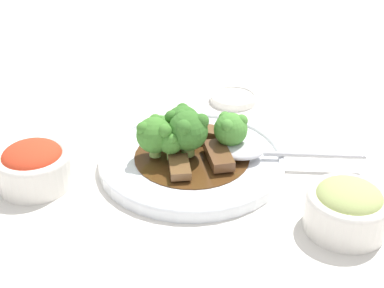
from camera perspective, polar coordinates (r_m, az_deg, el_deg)
name	(u,v)px	position (r m, az deg, el deg)	size (l,w,h in m)	color
ground_plane	(192,165)	(0.73, 0.00, -2.28)	(4.00, 4.00, 0.00)	silver
main_plate	(192,159)	(0.73, 0.00, -1.62)	(0.25, 0.25, 0.02)	white
beef_strip_0	(206,133)	(0.76, 1.52, 1.21)	(0.06, 0.06, 0.02)	brown
beef_strip_1	(219,155)	(0.71, 2.86, -1.20)	(0.04, 0.07, 0.01)	brown
beef_strip_2	(180,167)	(0.69, -1.34, -2.48)	(0.04, 0.05, 0.01)	brown
broccoli_floret_0	(182,123)	(0.73, -1.10, 2.30)	(0.05, 0.05, 0.06)	#7FA84C
broccoli_floret_1	(231,129)	(0.72, 4.15, 1.64)	(0.05, 0.05, 0.05)	#8EB756
broccoli_floret_2	(171,141)	(0.70, -2.28, 0.31)	(0.03, 0.03, 0.04)	#7FA84C
broccoli_floret_3	(154,134)	(0.71, -4.03, 1.05)	(0.05, 0.05, 0.06)	#7FA84C
broccoli_floret_4	(189,131)	(0.70, -0.33, 1.41)	(0.05, 0.05, 0.06)	#8EB756
broccoli_floret_5	(168,125)	(0.75, -2.55, 2.01)	(0.03, 0.03, 0.04)	#7FA84C
serving_spoon	(249,151)	(0.72, 6.12, -0.77)	(0.19, 0.12, 0.01)	#B7B7BC
side_bowl_kimchi	(34,165)	(0.71, -16.54, -2.16)	(0.10, 0.10, 0.06)	white
side_bowl_appetizer	(347,207)	(0.63, 16.23, -6.47)	(0.09, 0.09, 0.06)	white
sauce_dish	(234,98)	(0.91, 4.46, 4.94)	(0.08, 0.08, 0.01)	white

